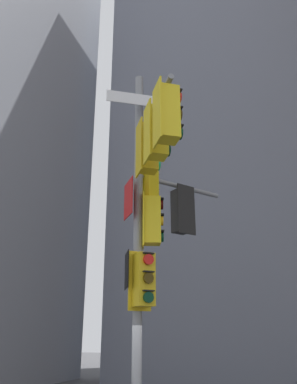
{
  "coord_description": "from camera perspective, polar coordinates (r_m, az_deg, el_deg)",
  "views": [
    {
      "loc": [
        2.49,
        -7.52,
        2.27
      ],
      "look_at": [
        0.32,
        -0.3,
        5.07
      ],
      "focal_mm": 36.93,
      "sensor_mm": 36.0,
      "label": 1
    }
  ],
  "objects": [
    {
      "name": "signal_pole_assembly",
      "position": [
        7.96,
        0.54,
        -1.18
      ],
      "size": [
        2.03,
        4.0,
        8.13
      ],
      "color": "gray",
      "rests_on": "ground"
    },
    {
      "name": "building_mid_block",
      "position": [
        32.48,
        15.47,
        4.4
      ],
      "size": [
        17.92,
        17.92,
        30.96
      ],
      "primitive_type": "cube",
      "color": "slate",
      "rests_on": "ground"
    }
  ]
}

